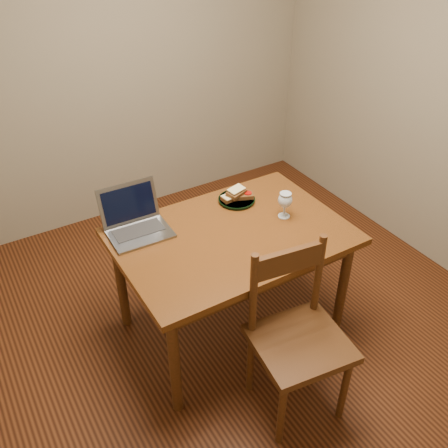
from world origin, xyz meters
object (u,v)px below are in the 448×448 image
table (232,245)px  milk_glass (285,205)px  chair (298,331)px  plate (237,200)px  laptop (135,219)px

table → milk_glass: bearing=-2.4°
chair → milk_glass: (0.36, 0.63, 0.29)m
table → milk_glass: size_ratio=7.93×
plate → milk_glass: size_ratio=1.40×
plate → laptop: size_ratio=0.66×
table → laptop: size_ratio=3.71×
plate → milk_glass: (0.15, -0.29, 0.07)m
table → plate: 0.36m
milk_glass → chair: bearing=-119.8°
chair → plate: bearing=84.6°
chair → plate: 0.96m
table → laptop: laptop is taller
chair → plate: size_ratio=2.23×
chair → laptop: laptop is taller
plate → milk_glass: milk_glass is taller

